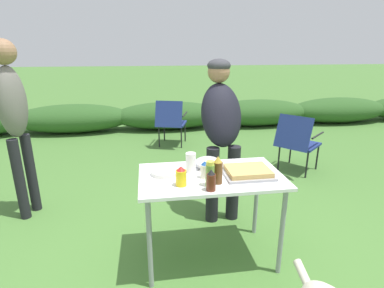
# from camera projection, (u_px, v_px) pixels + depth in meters

# --- Properties ---
(ground_plane) EXTENTS (60.00, 60.00, 0.00)m
(ground_plane) POSITION_uv_depth(u_px,v_px,m) (209.00, 256.00, 2.53)
(ground_plane) COLOR #477533
(shrub_hedge) EXTENTS (14.40, 0.90, 0.58)m
(shrub_hedge) POSITION_uv_depth(u_px,v_px,m) (169.00, 115.00, 6.49)
(shrub_hedge) COLOR #2D5623
(shrub_hedge) RESTS_ON ground
(folding_table) EXTENTS (1.10, 0.64, 0.74)m
(folding_table) POSITION_uv_depth(u_px,v_px,m) (211.00, 184.00, 2.33)
(folding_table) COLOR white
(folding_table) RESTS_ON ground
(food_tray) EXTENTS (0.37, 0.30, 0.06)m
(food_tray) POSITION_uv_depth(u_px,v_px,m) (248.00, 172.00, 2.29)
(food_tray) COLOR #9E9EA3
(food_tray) RESTS_ON folding_table
(plate_stack) EXTENTS (0.21, 0.21, 0.03)m
(plate_stack) POSITION_uv_depth(u_px,v_px,m) (165.00, 172.00, 2.32)
(plate_stack) COLOR white
(plate_stack) RESTS_ON folding_table
(mixing_bowl) EXTENTS (0.22, 0.22, 0.09)m
(mixing_bowl) POSITION_uv_depth(u_px,v_px,m) (208.00, 163.00, 2.43)
(mixing_bowl) COLOR silver
(mixing_bowl) RESTS_ON folding_table
(paper_cup_stack) EXTENTS (0.08, 0.08, 0.16)m
(paper_cup_stack) POSITION_uv_depth(u_px,v_px,m) (191.00, 163.00, 2.34)
(paper_cup_stack) COLOR white
(paper_cup_stack) RESTS_ON folding_table
(mustard_bottle) EXTENTS (0.08, 0.08, 0.15)m
(mustard_bottle) POSITION_uv_depth(u_px,v_px,m) (181.00, 176.00, 2.11)
(mustard_bottle) COLOR yellow
(mustard_bottle) RESTS_ON folding_table
(beer_bottle) EXTENTS (0.07, 0.07, 0.21)m
(beer_bottle) POSITION_uv_depth(u_px,v_px,m) (218.00, 170.00, 2.14)
(beer_bottle) COLOR brown
(beer_bottle) RESTS_ON folding_table
(bbq_sauce_bottle) EXTENTS (0.06, 0.06, 0.15)m
(bbq_sauce_bottle) POSITION_uv_depth(u_px,v_px,m) (211.00, 181.00, 2.03)
(bbq_sauce_bottle) COLOR #562314
(bbq_sauce_bottle) RESTS_ON folding_table
(relish_jar) EXTENTS (0.06, 0.06, 0.19)m
(relish_jar) POSITION_uv_depth(u_px,v_px,m) (210.00, 174.00, 2.10)
(relish_jar) COLOR olive
(relish_jar) RESTS_ON folding_table
(mayo_bottle) EXTENTS (0.07, 0.07, 0.13)m
(mayo_bottle) POSITION_uv_depth(u_px,v_px,m) (205.00, 170.00, 2.24)
(mayo_bottle) COLOR silver
(mayo_bottle) RESTS_ON folding_table
(standing_person_with_beanie) EXTENTS (0.42, 0.52, 1.58)m
(standing_person_with_beanie) POSITION_uv_depth(u_px,v_px,m) (221.00, 124.00, 2.89)
(standing_person_with_beanie) COLOR black
(standing_person_with_beanie) RESTS_ON ground
(standing_person_in_navy_coat) EXTENTS (0.31, 0.37, 1.76)m
(standing_person_in_navy_coat) POSITION_uv_depth(u_px,v_px,m) (13.00, 112.00, 2.85)
(standing_person_in_navy_coat) COLOR black
(standing_person_in_navy_coat) RESTS_ON ground
(camp_chair_green_behind_table) EXTENTS (0.62, 0.70, 0.83)m
(camp_chair_green_behind_table) POSITION_uv_depth(u_px,v_px,m) (171.00, 120.00, 5.26)
(camp_chair_green_behind_table) COLOR navy
(camp_chair_green_behind_table) RESTS_ON ground
(camp_chair_near_hedge) EXTENTS (0.75, 0.73, 0.83)m
(camp_chair_near_hedge) POSITION_uv_depth(u_px,v_px,m) (297.00, 140.00, 4.11)
(camp_chair_near_hedge) COLOR navy
(camp_chair_near_hedge) RESTS_ON ground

